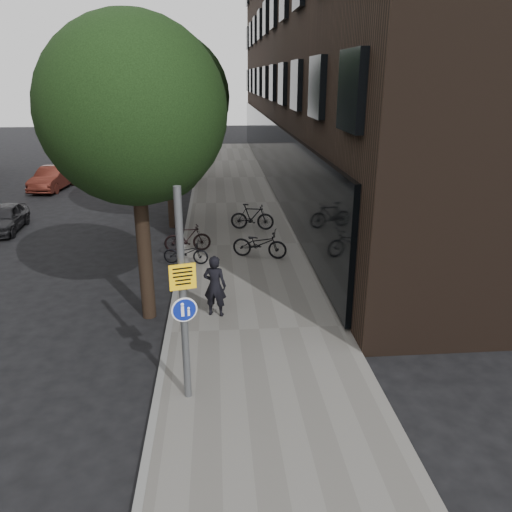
{
  "coord_description": "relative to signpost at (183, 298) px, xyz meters",
  "views": [
    {
      "loc": [
        -0.72,
        -7.72,
        6.05
      ],
      "look_at": [
        0.18,
        3.49,
        2.0
      ],
      "focal_mm": 35.0,
      "sensor_mm": 36.0,
      "label": 1
    }
  ],
  "objects": [
    {
      "name": "street_tree_mid",
      "position": [
        -1.14,
        12.45,
        2.88
      ],
      "size": [
        5.0,
        5.0,
        7.8
      ],
      "color": "black",
      "rests_on": "ground"
    },
    {
      "name": "parked_bike_curb_far",
      "position": [
        -0.41,
        8.72,
        -1.62
      ],
      "size": [
        1.69,
        0.6,
        1.0
      ],
      "primitive_type": "imported",
      "rotation": [
        0.0,
        0.0,
        1.65
      ],
      "color": "black",
      "rests_on": "sidewalk"
    },
    {
      "name": "street_tree_near",
      "position": [
        -1.14,
        3.95,
        2.87
      ],
      "size": [
        4.4,
        4.4,
        7.5
      ],
      "color": "black",
      "rests_on": "ground"
    },
    {
      "name": "street_tree_far",
      "position": [
        -1.14,
        21.45,
        2.88
      ],
      "size": [
        5.0,
        5.0,
        7.8
      ],
      "color": "black",
      "rests_on": "ground"
    },
    {
      "name": "parked_car_mid",
      "position": [
        -8.53,
        20.41,
        -1.59
      ],
      "size": [
        1.87,
        4.09,
        1.3
      ],
      "primitive_type": "imported",
      "rotation": [
        0.0,
        0.0,
        -0.13
      ],
      "color": "maroon",
      "rests_on": "ground"
    },
    {
      "name": "parked_bike_facade_far",
      "position": [
        2.1,
        11.26,
        -1.58
      ],
      "size": [
        1.85,
        0.86,
        1.07
      ],
      "primitive_type": "imported",
      "rotation": [
        0.0,
        0.0,
        1.36
      ],
      "color": "black",
      "rests_on": "sidewalk"
    },
    {
      "name": "parked_car_far",
      "position": [
        -6.79,
        27.34,
        -1.69
      ],
      "size": [
        1.84,
        3.9,
        1.1
      ],
      "primitive_type": "imported",
      "rotation": [
        0.0,
        0.0,
        -0.08
      ],
      "color": "black",
      "rests_on": "ground"
    },
    {
      "name": "pedestrian",
      "position": [
        0.56,
        3.52,
        -1.29
      ],
      "size": [
        0.69,
        0.54,
        1.66
      ],
      "primitive_type": "imported",
      "rotation": [
        0.0,
        0.0,
        2.87
      ],
      "color": "black",
      "rests_on": "sidewalk"
    },
    {
      "name": "parked_bike_facade_near",
      "position": [
        2.11,
        7.87,
        -1.61
      ],
      "size": [
        2.02,
        1.22,
        1.0
      ],
      "primitive_type": "imported",
      "rotation": [
        0.0,
        0.0,
        1.26
      ],
      "color": "black",
      "rests_on": "sidewalk"
    },
    {
      "name": "signpost",
      "position": [
        0.0,
        0.0,
        0.0
      ],
      "size": [
        0.48,
        0.15,
        4.19
      ],
      "rotation": [
        0.0,
        0.0,
        0.25
      ],
      "color": "#595B5E",
      "rests_on": "sidewalk"
    },
    {
      "name": "ground",
      "position": [
        1.39,
        -0.69,
        -2.24
      ],
      "size": [
        120.0,
        120.0,
        0.0
      ],
      "primitive_type": "plane",
      "color": "black",
      "rests_on": "ground"
    },
    {
      "name": "parked_bike_curb_near",
      "position": [
        -0.41,
        7.44,
        -1.72
      ],
      "size": [
        1.58,
        0.77,
        0.8
      ],
      "primitive_type": "imported",
      "rotation": [
        0.0,
        0.0,
        1.41
      ],
      "color": "black",
      "rests_on": "sidewalk"
    },
    {
      "name": "curb_edge",
      "position": [
        -0.61,
        9.31,
        -2.17
      ],
      "size": [
        0.15,
        60.0,
        0.13
      ],
      "primitive_type": "cube",
      "color": "slate",
      "rests_on": "ground"
    },
    {
      "name": "building_right_dark_brick",
      "position": [
        9.89,
        21.31,
        6.76
      ],
      "size": [
        12.0,
        40.0,
        18.0
      ],
      "primitive_type": "cube",
      "color": "black",
      "rests_on": "ground"
    },
    {
      "name": "sidewalk",
      "position": [
        1.64,
        9.31,
        -2.18
      ],
      "size": [
        4.5,
        60.0,
        0.12
      ],
      "primitive_type": "cube",
      "color": "#65635E",
      "rests_on": "ground"
    },
    {
      "name": "parked_car_near",
      "position": [
        -8.1,
        12.24,
        -1.68
      ],
      "size": [
        1.53,
        3.37,
        1.12
      ],
      "primitive_type": "imported",
      "rotation": [
        0.0,
        0.0,
        0.06
      ],
      "color": "black",
      "rests_on": "ground"
    }
  ]
}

